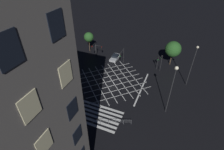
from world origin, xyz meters
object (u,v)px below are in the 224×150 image
(street_tree_far, at_px, (173,49))
(waiting_car, at_px, (115,57))
(traffic_light_nw_main, at_px, (99,49))
(traffic_light_sw_cross, at_px, (56,79))
(street_lamp_west, at_px, (28,56))
(street_tree_near, at_px, (89,37))
(street_lamp_east, at_px, (194,59))
(street_lamp_far, at_px, (174,79))
(traffic_light_nw_cross, at_px, (94,48))
(traffic_light_ne_cross, at_px, (158,60))
(traffic_light_ne_main, at_px, (161,60))
(traffic_light_median_north, at_px, (122,55))

(street_tree_far, xyz_separation_m, waiting_car, (-14.19, -3.20, -3.78))
(traffic_light_nw_main, distance_m, street_tree_far, 19.20)
(traffic_light_sw_cross, distance_m, street_lamp_west, 7.24)
(traffic_light_sw_cross, height_order, street_tree_near, street_tree_near)
(traffic_light_sw_cross, distance_m, street_lamp_east, 28.32)
(street_lamp_west, distance_m, street_tree_near, 18.91)
(street_lamp_far, relative_size, street_tree_near, 1.76)
(traffic_light_nw_main, height_order, traffic_light_nw_cross, traffic_light_nw_cross)
(traffic_light_nw_cross, distance_m, waiting_car, 6.32)
(traffic_light_nw_cross, bearing_deg, street_lamp_west, -24.92)
(traffic_light_ne_cross, distance_m, street_lamp_far, 14.96)
(traffic_light_ne_main, bearing_deg, street_lamp_east, 153.31)
(traffic_light_nw_cross, height_order, street_lamp_east, street_lamp_east)
(street_lamp_west, xyz_separation_m, street_tree_near, (3.70, 18.36, -2.66))
(traffic_light_ne_cross, xyz_separation_m, street_tree_near, (-20.31, 2.36, 1.65))
(traffic_light_ne_main, xyz_separation_m, street_lamp_west, (-24.81, -15.61, 3.80))
(street_lamp_far, bearing_deg, street_lamp_east, 73.25)
(traffic_light_median_north, distance_m, street_lamp_east, 16.58)
(street_tree_near, bearing_deg, traffic_light_ne_main, -7.41)
(traffic_light_nw_cross, height_order, waiting_car, traffic_light_nw_cross)
(traffic_light_median_north, distance_m, street_tree_far, 12.82)
(traffic_light_ne_main, relative_size, street_tree_far, 0.69)
(street_lamp_west, height_order, street_tree_far, street_lamp_west)
(traffic_light_ne_cross, relative_size, street_lamp_far, 0.37)
(traffic_light_nw_main, xyz_separation_m, street_tree_far, (18.74, 3.78, 1.81))
(traffic_light_median_north, xyz_separation_m, street_tree_far, (11.56, 5.40, 1.25))
(traffic_light_ne_cross, bearing_deg, traffic_light_sw_cross, -47.79)
(street_lamp_east, relative_size, street_lamp_west, 0.93)
(traffic_light_median_north, height_order, traffic_light_ne_main, traffic_light_ne_main)
(traffic_light_sw_cross, bearing_deg, traffic_light_nw_cross, -3.10)
(traffic_light_median_north, distance_m, traffic_light_nw_main, 7.38)
(traffic_light_sw_cross, distance_m, waiting_car, 18.15)
(traffic_light_nw_main, height_order, traffic_light_ne_main, traffic_light_ne_main)
(traffic_light_ne_main, relative_size, street_lamp_east, 0.46)
(street_tree_near, relative_size, street_tree_far, 0.89)
(traffic_light_sw_cross, bearing_deg, traffic_light_ne_cross, -47.79)
(traffic_light_nw_main, height_order, traffic_light_ne_cross, traffic_light_ne_cross)
(street_lamp_west, relative_size, street_tree_far, 1.60)
(waiting_car, bearing_deg, street_tree_far, 102.72)
(traffic_light_sw_cross, distance_m, traffic_light_nw_main, 16.33)
(traffic_light_ne_cross, bearing_deg, street_tree_near, -96.62)
(street_tree_near, bearing_deg, traffic_light_nw_main, -28.50)
(traffic_light_nw_main, height_order, waiting_car, traffic_light_nw_main)
(traffic_light_sw_cross, distance_m, street_tree_near, 18.76)
(traffic_light_sw_cross, bearing_deg, street_tree_far, -45.88)
(traffic_light_nw_main, distance_m, street_lamp_east, 23.89)
(traffic_light_median_north, height_order, traffic_light_nw_main, traffic_light_median_north)
(street_lamp_east, distance_m, street_lamp_west, 33.64)
(traffic_light_sw_cross, xyz_separation_m, waiting_car, (6.43, 16.79, -2.49))
(traffic_light_sw_cross, relative_size, traffic_light_nw_main, 1.19)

